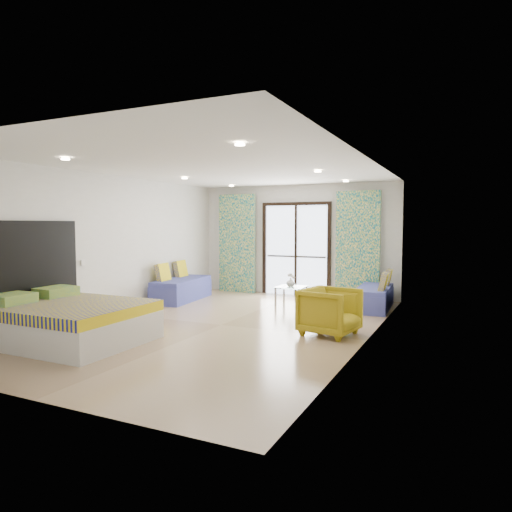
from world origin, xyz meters
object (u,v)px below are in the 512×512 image
at_px(bed, 69,322).
at_px(armchair, 330,309).
at_px(daybed_left, 181,288).
at_px(daybed_right, 375,297).
at_px(coffee_table, 291,288).

distance_m(bed, armchair, 3.96).
height_order(daybed_left, armchair, daybed_left).
xyz_separation_m(daybed_right, coffee_table, (-1.73, -0.30, 0.11)).
bearing_deg(daybed_right, daybed_left, -172.38).
bearing_deg(armchair, daybed_left, 76.44).
xyz_separation_m(daybed_left, armchair, (4.02, -1.76, 0.13)).
bearing_deg(daybed_left, daybed_right, 3.91).
distance_m(bed, coffee_table, 4.71).
distance_m(daybed_right, armchair, 2.58).
height_order(daybed_left, daybed_right, daybed_left).
bearing_deg(armchair, daybed_right, 5.29).
bearing_deg(daybed_right, armchair, -97.96).
relative_size(bed, daybed_left, 1.13).
xyz_separation_m(bed, armchair, (3.38, 2.06, 0.10)).
relative_size(daybed_right, coffee_table, 2.38).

